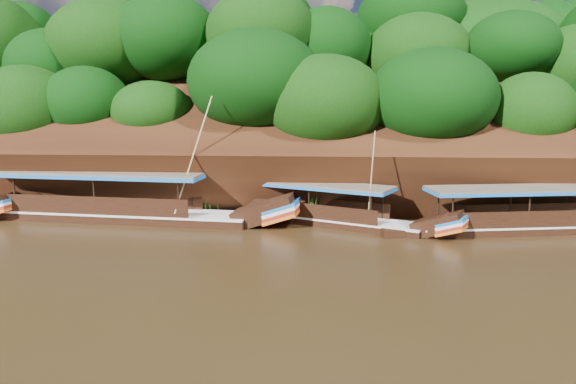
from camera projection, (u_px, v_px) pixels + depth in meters
name	position (u px, v px, depth m)	size (l,w,h in m)	color
ground	(302.00, 270.00, 22.35)	(160.00, 160.00, 0.00)	black
riverbank	(314.00, 161.00, 44.41)	(120.00, 30.06, 19.40)	black
boat_0	(546.00, 221.00, 28.83)	(14.38, 4.29, 6.35)	black
boat_1	(338.00, 216.00, 30.19)	(12.29, 7.10, 5.60)	black
boat_2	(135.00, 210.00, 31.27)	(17.62, 4.21, 7.41)	black
reeds	(263.00, 203.00, 31.90)	(49.78, 2.51, 2.07)	#1F5816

